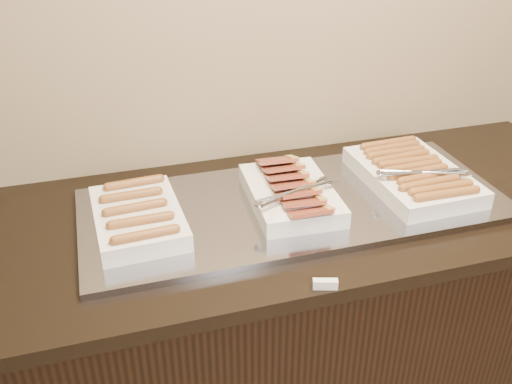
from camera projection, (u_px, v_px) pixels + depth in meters
The scene contains 6 objects.
counter at pixel (284, 326), 1.85m from camera, with size 2.06×0.76×0.90m.
warming_tray at pixel (295, 205), 1.63m from camera, with size 1.20×0.50×0.02m, color #91939E.
dish_left at pixel (138, 216), 1.50m from camera, with size 0.23×0.34×0.07m.
dish_center at pixel (291, 193), 1.60m from camera, with size 0.27×0.36×0.09m.
dish_right at pixel (413, 174), 1.70m from camera, with size 0.28×0.41×0.08m.
label_holder at pixel (325, 284), 1.32m from camera, with size 0.06×0.02×0.02m, color white.
Camera 1 is at (-0.49, 0.82, 1.75)m, focal length 40.00 mm.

